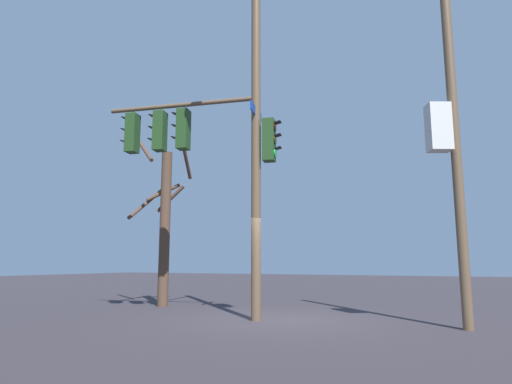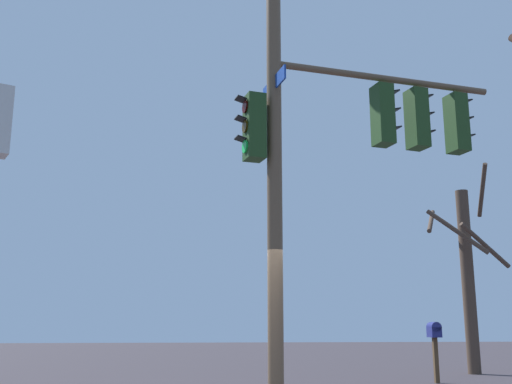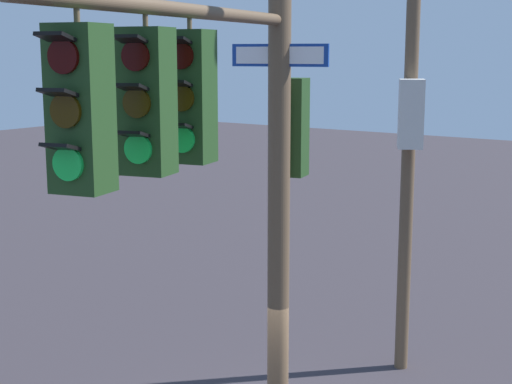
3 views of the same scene
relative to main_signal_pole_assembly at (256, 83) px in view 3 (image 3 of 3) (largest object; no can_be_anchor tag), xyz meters
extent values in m
cylinder|color=brown|center=(-0.90, -0.31, -0.38)|extent=(0.25, 0.25, 9.33)
cylinder|color=brown|center=(1.18, 0.11, 0.62)|extent=(4.18, 0.97, 0.12)
cube|color=#1E3D19|center=(1.10, 0.10, -0.08)|extent=(0.37, 0.42, 1.10)
cylinder|color=#2F0403|center=(1.26, 0.13, 0.26)|extent=(0.08, 0.22, 0.22)
cube|color=black|center=(1.33, 0.15, 0.38)|extent=(0.20, 0.24, 0.06)
cylinder|color=#352504|center=(1.26, 0.13, -0.08)|extent=(0.08, 0.22, 0.22)
cube|color=black|center=(1.33, 0.15, 0.04)|extent=(0.20, 0.24, 0.06)
cylinder|color=#19D147|center=(1.26, 0.13, -0.42)|extent=(0.08, 0.22, 0.22)
cube|color=black|center=(1.33, 0.15, -0.30)|extent=(0.20, 0.24, 0.06)
cylinder|color=brown|center=(1.10, 0.10, 0.55)|extent=(0.04, 0.04, 0.15)
cube|color=#1E3D19|center=(1.78, 0.23, -0.08)|extent=(0.38, 0.42, 1.10)
cylinder|color=#2F0403|center=(1.94, 0.28, 0.26)|extent=(0.08, 0.22, 0.22)
cube|color=black|center=(2.01, 0.30, 0.38)|extent=(0.21, 0.24, 0.06)
cylinder|color=#352504|center=(1.94, 0.28, -0.08)|extent=(0.08, 0.22, 0.22)
cube|color=black|center=(2.01, 0.30, 0.04)|extent=(0.21, 0.24, 0.06)
cylinder|color=#19D147|center=(1.94, 0.28, -0.42)|extent=(0.08, 0.22, 0.22)
cube|color=black|center=(2.01, 0.30, -0.30)|extent=(0.21, 0.24, 0.06)
cylinder|color=brown|center=(1.78, 0.23, 0.55)|extent=(0.04, 0.04, 0.15)
cube|color=#1E3D19|center=(2.60, 0.40, -0.08)|extent=(0.37, 0.42, 1.10)
cylinder|color=#2F0403|center=(2.76, 0.44, 0.26)|extent=(0.08, 0.22, 0.22)
cube|color=black|center=(2.83, 0.46, 0.38)|extent=(0.20, 0.24, 0.06)
cylinder|color=#352504|center=(2.76, 0.44, -0.08)|extent=(0.08, 0.22, 0.22)
cube|color=black|center=(2.83, 0.46, 0.04)|extent=(0.20, 0.24, 0.06)
cylinder|color=#19D147|center=(2.76, 0.44, -0.42)|extent=(0.08, 0.22, 0.22)
cube|color=black|center=(2.83, 0.46, -0.30)|extent=(0.20, 0.24, 0.06)
cylinder|color=brown|center=(2.60, 0.40, 0.55)|extent=(0.04, 0.04, 0.15)
cube|color=#1E3D19|center=(-1.23, -0.38, -0.54)|extent=(0.37, 0.42, 1.10)
cylinder|color=#2F0403|center=(-1.39, -0.42, -0.20)|extent=(0.08, 0.22, 0.22)
cube|color=black|center=(-1.47, -0.43, -0.08)|extent=(0.20, 0.24, 0.06)
cylinder|color=#352504|center=(-1.39, -0.42, -0.54)|extent=(0.08, 0.22, 0.22)
cube|color=black|center=(-1.47, -0.43, -0.42)|extent=(0.20, 0.24, 0.06)
cylinder|color=#19D147|center=(-1.39, -0.42, -0.88)|extent=(0.08, 0.22, 0.22)
cube|color=black|center=(-1.47, -0.43, -0.76)|extent=(0.20, 0.24, 0.06)
cube|color=navy|center=(-0.90, -0.31, 0.26)|extent=(0.25, 1.08, 0.24)
cube|color=white|center=(-0.88, -0.31, 0.26)|extent=(0.21, 0.98, 0.18)
cylinder|color=brown|center=(-5.57, -0.82, -0.80)|extent=(0.22, 0.22, 8.49)
cube|color=silver|center=(-5.26, -0.67, -0.66)|extent=(0.60, 0.56, 1.08)
camera|label=1|loc=(-5.74, 9.78, -3.65)|focal=31.32mm
camera|label=2|loc=(-2.20, -9.82, -3.71)|focal=42.68mm
camera|label=3|loc=(6.08, 4.20, 0.29)|focal=53.86mm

